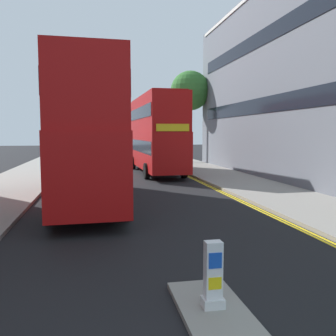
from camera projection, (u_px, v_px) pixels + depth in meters
sidewalk_right at (265, 191)px, 18.37m from camera, size 4.00×80.00×0.14m
kerb_line_outer at (241, 200)px, 16.01m from camera, size 0.10×56.00×0.01m
kerb_line_inner at (238, 201)px, 15.98m from camera, size 0.10×56.00×0.01m
traffic_island at (213, 310)px, 6.01m from camera, size 1.10×2.20×0.10m
keep_left_bollard at (213, 277)px, 5.96m from camera, size 0.36×0.28×1.11m
double_decker_bus_away at (86, 132)px, 15.18m from camera, size 3.04×10.88×5.64m
double_decker_bus_oncoming at (156, 132)px, 26.71m from camera, size 3.02×10.87×5.64m
street_tree_mid at (190, 91)px, 35.11m from camera, size 3.80×3.80×8.81m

